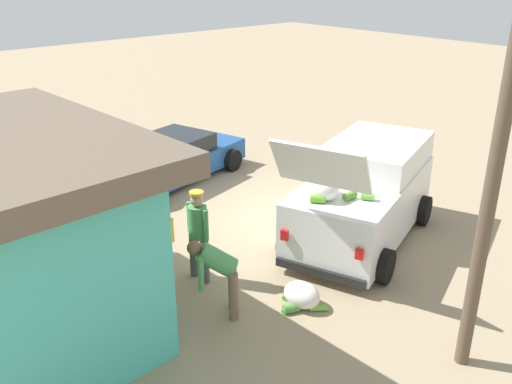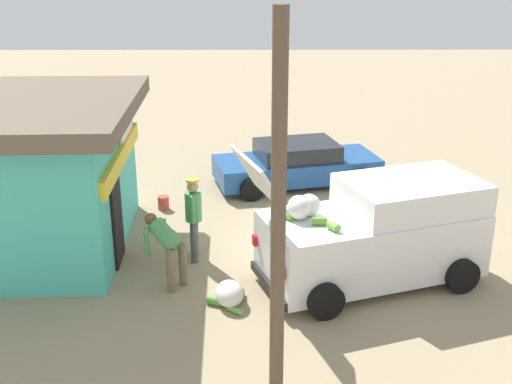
# 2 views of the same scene
# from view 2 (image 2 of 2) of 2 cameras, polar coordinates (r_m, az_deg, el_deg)

# --- Properties ---
(ground_plane) EXTENTS (60.00, 60.00, 0.00)m
(ground_plane) POSITION_cam_2_polar(r_m,az_deg,el_deg) (14.18, 7.36, -4.55)
(ground_plane) COLOR #9E896B
(storefront_bar) EXTENTS (5.45, 4.59, 3.22)m
(storefront_bar) POSITION_cam_2_polar(r_m,az_deg,el_deg) (14.11, -19.32, 1.62)
(storefront_bar) COLOR #4CC6B7
(storefront_bar) RESTS_ON ground_plane
(delivery_van) EXTENTS (3.21, 4.93, 2.78)m
(delivery_van) POSITION_cam_2_polar(r_m,az_deg,el_deg) (12.40, 10.83, -3.56)
(delivery_van) COLOR white
(delivery_van) RESTS_ON ground_plane
(parked_sedan) EXTENTS (2.93, 4.70, 1.18)m
(parked_sedan) POSITION_cam_2_polar(r_m,az_deg,el_deg) (17.51, 3.65, 2.51)
(parked_sedan) COLOR #1E4C8C
(parked_sedan) RESTS_ON ground_plane
(vendor_standing) EXTENTS (0.57, 0.35, 1.76)m
(vendor_standing) POSITION_cam_2_polar(r_m,az_deg,el_deg) (13.03, -5.60, -1.92)
(vendor_standing) COLOR #4C4C51
(vendor_standing) RESTS_ON ground_plane
(customer_bending) EXTENTS (0.75, 0.78, 1.39)m
(customer_bending) POSITION_cam_2_polar(r_m,az_deg,el_deg) (12.12, -8.00, -4.56)
(customer_bending) COLOR #726047
(customer_bending) RESTS_ON ground_plane
(unloaded_banana_pile) EXTENTS (0.87, 0.71, 0.44)m
(unloaded_banana_pile) POSITION_cam_2_polar(r_m,az_deg,el_deg) (11.67, -2.42, -9.12)
(unloaded_banana_pile) COLOR silver
(unloaded_banana_pile) RESTS_ON ground_plane
(paint_bucket) EXTENTS (0.28, 0.28, 0.34)m
(paint_bucket) POSITION_cam_2_polar(r_m,az_deg,el_deg) (15.99, -8.27, -0.96)
(paint_bucket) COLOR #BF3F33
(paint_bucket) RESTS_ON ground_plane
(utility_pole) EXTENTS (0.20, 0.20, 5.43)m
(utility_pole) POSITION_cam_2_polar(r_m,az_deg,el_deg) (8.24, 2.00, -2.74)
(utility_pole) COLOR brown
(utility_pole) RESTS_ON ground_plane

